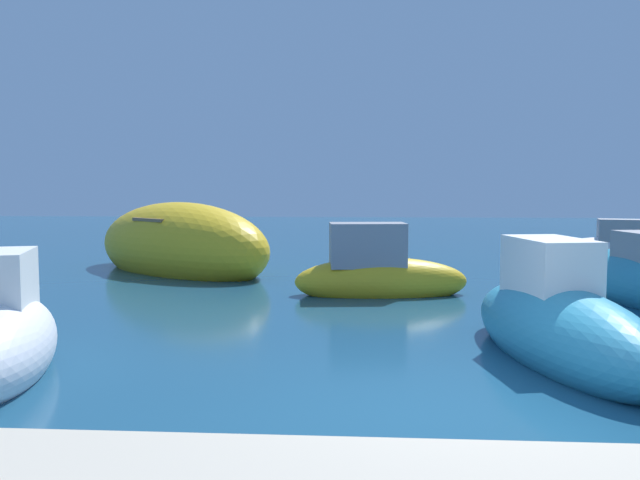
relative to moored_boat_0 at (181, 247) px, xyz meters
The scene contains 5 objects.
ground 11.78m from the moored_boat_0, 61.92° to the right, with size 80.00×80.00×0.00m, color navy.
moored_boat_0 is the anchor object (origin of this frame).
moored_boat_1 6.09m from the moored_boat_0, 34.19° to the right, with size 3.62×1.47×1.69m.
moored_boat_2 11.73m from the moored_boat_0, ahead, with size 3.74×1.99×1.54m.
moored_boat_3 11.00m from the moored_boat_0, 48.76° to the right, with size 2.13×4.49×1.81m.
Camera 1 is at (-0.81, -6.43, 2.23)m, focal length 37.07 mm.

